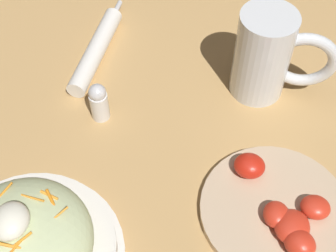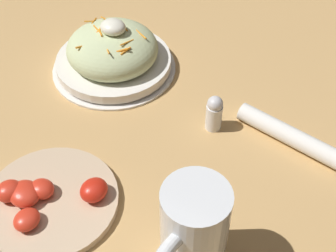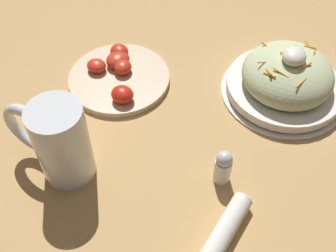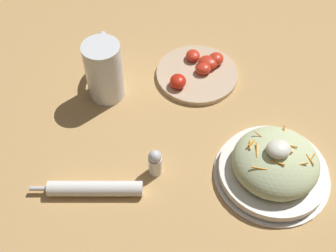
{
  "view_description": "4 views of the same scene",
  "coord_description": "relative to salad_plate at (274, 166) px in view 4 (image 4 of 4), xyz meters",
  "views": [
    {
      "loc": [
        0.44,
        0.06,
        0.59
      ],
      "look_at": [
        0.04,
        0.03,
        0.06
      ],
      "focal_mm": 51.88,
      "sensor_mm": 36.0,
      "label": 1
    },
    {
      "loc": [
        -0.21,
        0.45,
        0.58
      ],
      "look_at": [
        0.03,
        0.01,
        0.06
      ],
      "focal_mm": 50.12,
      "sensor_mm": 36.0,
      "label": 2
    },
    {
      "loc": [
        -0.4,
        -0.13,
        0.58
      ],
      "look_at": [
        0.01,
        0.03,
        0.06
      ],
      "focal_mm": 44.94,
      "sensor_mm": 36.0,
      "label": 3
    },
    {
      "loc": [
        -0.08,
        -0.55,
        0.76
      ],
      "look_at": [
        0.02,
        -0.01,
        0.06
      ],
      "focal_mm": 46.49,
      "sensor_mm": 36.0,
      "label": 4
    }
  ],
  "objects": [
    {
      "name": "salad_plate",
      "position": [
        0.0,
        0.0,
        0.0
      ],
      "size": [
        0.24,
        0.24,
        0.11
      ],
      "color": "white",
      "rests_on": "ground_plane"
    },
    {
      "name": "salt_shaker",
      "position": [
        -0.23,
        0.05,
        -0.0
      ],
      "size": [
        0.03,
        0.03,
        0.07
      ],
      "color": "white",
      "rests_on": "ground_plane"
    },
    {
      "name": "tomato_plate",
      "position": [
        -0.08,
        0.31,
        -0.02
      ],
      "size": [
        0.2,
        0.2,
        0.04
      ],
      "color": "#D1B28E",
      "rests_on": "ground_plane"
    },
    {
      "name": "napkin_roll",
      "position": [
        -0.36,
        0.03,
        -0.02
      ],
      "size": [
        0.22,
        0.06,
        0.03
      ],
      "color": "white",
      "rests_on": "ground_plane"
    },
    {
      "name": "ground_plane",
      "position": [
        -0.22,
        0.13,
        -0.04
      ],
      "size": [
        1.43,
        1.43,
        0.0
      ],
      "primitive_type": "plane",
      "color": "tan"
    },
    {
      "name": "beer_mug",
      "position": [
        -0.31,
        0.3,
        0.03
      ],
      "size": [
        0.08,
        0.16,
        0.15
      ],
      "color": "white",
      "rests_on": "ground_plane"
    }
  ]
}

